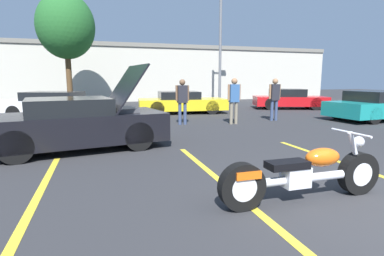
# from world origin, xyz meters

# --- Properties ---
(parking_stripe_foreground) EXTENTS (0.12, 5.88, 0.01)m
(parking_stripe_foreground) POSITION_xyz_m (-4.70, 1.69, 0.00)
(parking_stripe_foreground) COLOR yellow
(parking_stripe_foreground) RESTS_ON ground
(parking_stripe_middle) EXTENTS (0.12, 5.88, 0.01)m
(parking_stripe_middle) POSITION_xyz_m (-1.91, 1.69, 0.00)
(parking_stripe_middle) COLOR yellow
(parking_stripe_middle) RESTS_ON ground
(parking_stripe_back) EXTENTS (0.12, 5.88, 0.01)m
(parking_stripe_back) POSITION_xyz_m (0.89, 1.69, 0.00)
(parking_stripe_back) COLOR yellow
(parking_stripe_back) RESTS_ON ground
(far_building) EXTENTS (32.00, 4.20, 4.40)m
(far_building) POSITION_xyz_m (0.00, 23.07, 2.34)
(far_building) COLOR beige
(far_building) RESTS_ON ground
(light_pole) EXTENTS (1.21, 0.28, 7.48)m
(light_pole) POSITION_xyz_m (4.11, 16.67, 4.12)
(light_pole) COLOR slate
(light_pole) RESTS_ON ground
(tree_background) EXTENTS (3.21, 3.21, 6.52)m
(tree_background) POSITION_xyz_m (-5.39, 16.84, 4.65)
(tree_background) COLOR brown
(tree_background) RESTS_ON ground
(motorcycle) EXTENTS (2.53, 0.70, 0.95)m
(motorcycle) POSITION_xyz_m (-1.13, 1.12, 0.39)
(motorcycle) COLOR black
(motorcycle) RESTS_ON ground
(show_car_hood_open) EXTENTS (4.35, 2.54, 2.05)m
(show_car_hood_open) POSITION_xyz_m (-4.30, 5.46, 0.63)
(show_car_hood_open) COLOR black
(show_car_hood_open) RESTS_ON ground
(parked_car_right_row) EXTENTS (4.54, 2.20, 1.21)m
(parked_car_right_row) POSITION_xyz_m (7.39, 7.41, 0.58)
(parked_car_right_row) COLOR teal
(parked_car_right_row) RESTS_ON ground
(parked_car_mid_left_row) EXTENTS (4.47, 2.30, 1.09)m
(parked_car_mid_left_row) POSITION_xyz_m (0.18, 12.35, 0.54)
(parked_car_mid_left_row) COLOR yellow
(parked_car_mid_left_row) RESTS_ON ground
(parked_car_left_row) EXTENTS (5.12, 3.34, 1.16)m
(parked_car_left_row) POSITION_xyz_m (-5.50, 11.87, 0.57)
(parked_car_left_row) COLOR white
(parked_car_left_row) RESTS_ON ground
(parked_car_mid_right_row) EXTENTS (4.37, 3.02, 1.14)m
(parked_car_mid_right_row) POSITION_xyz_m (6.74, 12.70, 0.55)
(parked_car_mid_right_row) COLOR red
(parked_car_mid_right_row) RESTS_ON ground
(spectator_near_motorcycle) EXTENTS (0.52, 0.23, 1.73)m
(spectator_near_motorcycle) POSITION_xyz_m (1.08, 8.10, 1.03)
(spectator_near_motorcycle) COLOR gray
(spectator_near_motorcycle) RESTS_ON ground
(spectator_by_show_car) EXTENTS (0.52, 0.23, 1.72)m
(spectator_by_show_car) POSITION_xyz_m (3.08, 8.50, 1.02)
(spectator_by_show_car) COLOR #38476B
(spectator_by_show_car) RESTS_ON ground
(spectator_midground) EXTENTS (0.52, 0.22, 1.69)m
(spectator_midground) POSITION_xyz_m (-0.82, 8.55, 1.00)
(spectator_midground) COLOR #38476B
(spectator_midground) RESTS_ON ground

